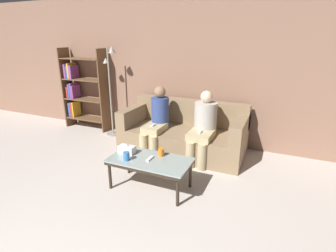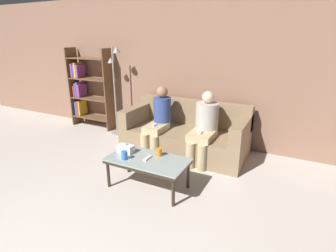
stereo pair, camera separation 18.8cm
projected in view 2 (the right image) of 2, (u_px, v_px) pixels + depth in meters
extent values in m
cube|color=#8C6651|center=(199.00, 71.00, 4.58)|extent=(12.00, 0.06, 2.60)
cube|color=#897051|center=(184.00, 141.00, 4.42)|extent=(2.03, 0.95, 0.41)
cube|color=#897051|center=(193.00, 112.00, 4.61)|extent=(2.03, 0.20, 0.42)
cube|color=#897051|center=(137.00, 114.00, 4.71)|extent=(0.18, 0.95, 0.30)
cube|color=#897051|center=(242.00, 130.00, 3.92)|extent=(0.18, 0.95, 0.30)
cube|color=#8C9E99|center=(148.00, 159.00, 3.31)|extent=(1.03, 0.54, 0.02)
cube|color=#2D2319|center=(148.00, 162.00, 3.32)|extent=(1.01, 0.53, 0.04)
cylinder|color=#2D2319|center=(108.00, 175.00, 3.40)|extent=(0.04, 0.04, 0.35)
cylinder|color=#2D2319|center=(173.00, 193.00, 3.00)|extent=(0.04, 0.04, 0.35)
cylinder|color=#2D2319|center=(128.00, 161.00, 3.77)|extent=(0.04, 0.04, 0.35)
cylinder|color=#2D2319|center=(188.00, 176.00, 3.37)|extent=(0.04, 0.04, 0.35)
cylinder|color=orange|center=(159.00, 152.00, 3.38)|extent=(0.08, 0.08, 0.10)
cylinder|color=#3372BF|center=(124.00, 155.00, 3.29)|extent=(0.08, 0.08, 0.11)
cube|color=white|center=(126.00, 149.00, 3.49)|extent=(0.22, 0.12, 0.10)
sphere|color=white|center=(125.00, 144.00, 3.47)|extent=(0.04, 0.04, 0.04)
cube|color=white|center=(148.00, 158.00, 3.31)|extent=(0.04, 0.15, 0.02)
cube|color=brown|center=(74.00, 87.00, 5.73)|extent=(0.02, 0.32, 1.66)
cube|color=brown|center=(110.00, 91.00, 5.32)|extent=(0.02, 0.32, 1.66)
cube|color=brown|center=(94.00, 117.00, 5.73)|extent=(0.97, 0.32, 0.02)
cube|color=#33569E|center=(80.00, 108.00, 5.84)|extent=(0.05, 0.24, 0.31)
cube|color=red|center=(81.00, 108.00, 5.82)|extent=(0.05, 0.24, 0.32)
cube|color=gold|center=(83.00, 108.00, 5.80)|extent=(0.03, 0.24, 0.33)
cube|color=brown|center=(92.00, 98.00, 5.59)|extent=(0.97, 0.32, 0.02)
cube|color=red|center=(77.00, 91.00, 5.72)|extent=(0.04, 0.24, 0.24)
cube|color=#33569E|center=(79.00, 90.00, 5.69)|extent=(0.04, 0.24, 0.30)
cube|color=#8E4293|center=(81.00, 89.00, 5.67)|extent=(0.03, 0.24, 0.32)
cube|color=#8E4293|center=(82.00, 91.00, 5.66)|extent=(0.04, 0.24, 0.27)
cube|color=brown|center=(90.00, 79.00, 5.46)|extent=(0.97, 0.32, 0.02)
cube|color=#8E4293|center=(75.00, 70.00, 5.58)|extent=(0.04, 0.24, 0.29)
cube|color=#33569E|center=(77.00, 71.00, 5.56)|extent=(0.03, 0.24, 0.26)
cube|color=gold|center=(78.00, 70.00, 5.54)|extent=(0.04, 0.24, 0.31)
cube|color=#8E4293|center=(80.00, 71.00, 5.52)|extent=(0.06, 0.24, 0.27)
cube|color=brown|center=(88.00, 58.00, 5.32)|extent=(0.97, 0.32, 0.02)
cylinder|color=gray|center=(117.00, 133.00, 5.35)|extent=(0.26, 0.26, 0.02)
cylinder|color=gray|center=(115.00, 92.00, 5.08)|extent=(0.03, 0.03, 1.70)
cone|color=gray|center=(116.00, 49.00, 4.78)|extent=(0.14, 0.14, 0.12)
cone|color=gray|center=(111.00, 60.00, 4.95)|extent=(0.12, 0.12, 0.10)
cylinder|color=tan|center=(145.00, 146.00, 4.22)|extent=(0.13, 0.13, 0.41)
cylinder|color=tan|center=(154.00, 148.00, 4.14)|extent=(0.13, 0.13, 0.41)
cube|color=tan|center=(156.00, 128.00, 4.28)|extent=(0.29, 0.44, 0.10)
cylinder|color=#334784|center=(162.00, 113.00, 4.40)|extent=(0.29, 0.29, 0.51)
sphere|color=#997051|center=(162.00, 92.00, 4.29)|extent=(0.19, 0.19, 0.19)
cube|color=white|center=(155.00, 125.00, 4.22)|extent=(0.04, 0.12, 0.02)
cylinder|color=tan|center=(190.00, 155.00, 3.88)|extent=(0.13, 0.13, 0.41)
cylinder|color=tan|center=(201.00, 158.00, 3.80)|extent=(0.13, 0.13, 0.41)
cube|color=tan|center=(202.00, 136.00, 3.95)|extent=(0.35, 0.44, 0.10)
cylinder|color=#B7B2A8|center=(207.00, 119.00, 4.07)|extent=(0.35, 0.35, 0.51)
sphere|color=beige|center=(208.00, 97.00, 3.96)|extent=(0.18, 0.18, 0.18)
cube|color=white|center=(201.00, 132.00, 3.89)|extent=(0.04, 0.12, 0.02)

